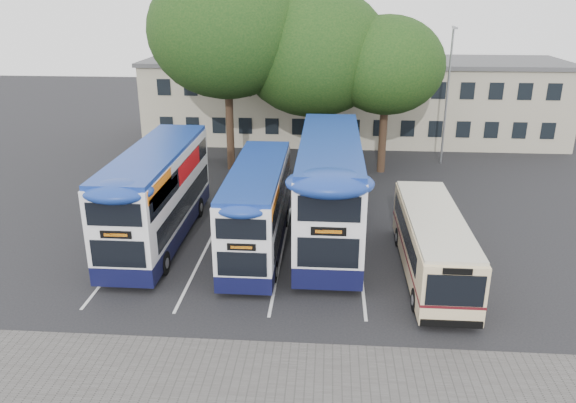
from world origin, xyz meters
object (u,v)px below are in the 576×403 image
(lamp_post, at_px, (448,89))
(tree_mid, at_px, (313,52))
(tree_left, at_px, (226,31))
(bus_dd_left, at_px, (158,191))
(bus_dd_mid, at_px, (258,205))
(bus_single, at_px, (432,240))
(bus_dd_right, at_px, (329,184))
(tree_right, at_px, (387,66))

(lamp_post, distance_m, tree_mid, 9.27)
(tree_left, relative_size, bus_dd_left, 1.23)
(lamp_post, relative_size, bus_dd_mid, 0.97)
(lamp_post, height_order, bus_single, lamp_post)
(bus_dd_left, height_order, bus_single, bus_dd_left)
(bus_dd_left, xyz_separation_m, bus_single, (12.20, -2.57, -0.92))
(bus_dd_mid, bearing_deg, bus_single, -13.95)
(bus_dd_mid, bearing_deg, bus_dd_right, 26.16)
(tree_left, distance_m, bus_dd_left, 13.32)
(tree_left, bearing_deg, bus_dd_left, -96.84)
(bus_dd_left, relative_size, bus_dd_right, 0.91)
(tree_mid, height_order, bus_single, tree_mid)
(tree_right, relative_size, bus_dd_mid, 1.05)
(lamp_post, distance_m, bus_dd_mid, 18.47)
(tree_right, height_order, bus_single, tree_right)
(bus_dd_mid, relative_size, bus_dd_right, 0.81)
(tree_mid, relative_size, bus_dd_mid, 1.23)
(tree_right, distance_m, bus_dd_mid, 14.77)
(tree_right, bearing_deg, bus_dd_mid, -117.91)
(tree_left, distance_m, tree_mid, 5.61)
(tree_mid, distance_m, bus_dd_mid, 14.59)
(tree_right, bearing_deg, bus_dd_right, -107.34)
(tree_mid, distance_m, bus_dd_left, 15.25)
(tree_left, height_order, bus_dd_mid, tree_left)
(bus_dd_left, distance_m, bus_dd_mid, 4.81)
(tree_left, distance_m, bus_dd_mid, 14.40)
(bus_dd_right, bearing_deg, tree_left, 121.27)
(lamp_post, distance_m, bus_dd_left, 21.08)
(bus_dd_right, bearing_deg, tree_mid, 95.77)
(tree_left, distance_m, bus_single, 19.26)
(tree_right, relative_size, bus_dd_left, 0.93)
(bus_single, bearing_deg, bus_dd_mid, 166.05)
(tree_right, distance_m, bus_single, 15.22)
(bus_dd_right, bearing_deg, lamp_post, 59.65)
(bus_dd_left, bearing_deg, tree_mid, 62.11)
(tree_left, bearing_deg, lamp_post, 9.35)
(tree_mid, bearing_deg, bus_single, -70.30)
(lamp_post, bearing_deg, tree_right, -152.03)
(tree_right, bearing_deg, tree_left, -179.66)
(bus_dd_mid, bearing_deg, tree_right, 62.09)
(tree_right, xyz_separation_m, bus_dd_mid, (-6.56, -12.38, -4.68))
(lamp_post, height_order, bus_dd_mid, lamp_post)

